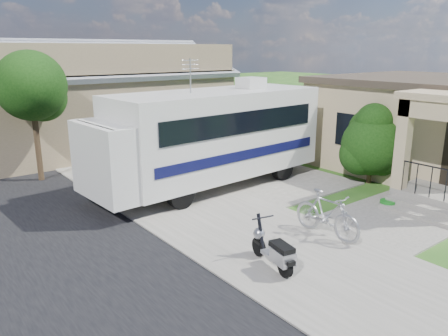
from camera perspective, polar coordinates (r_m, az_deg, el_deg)
ground at (r=11.49m, az=9.80°, el=-8.46°), size 120.00×120.00×0.00m
sidewalk_slab at (r=18.88m, az=-15.41°, el=0.76°), size 4.00×80.00×0.06m
driveway_slab at (r=15.52m, az=1.27°, el=-1.81°), size 7.00×6.00×0.05m
walk_slab at (r=13.24m, az=21.90°, el=-6.02°), size 4.00×3.00×0.05m
house at (r=18.98m, az=25.21°, el=5.32°), size 9.47×7.80×3.54m
warehouse at (r=22.53m, az=-17.40°, el=7.97°), size 12.50×8.40×5.04m
street_tree_a at (r=16.62m, az=-23.58°, el=9.42°), size 2.44×2.40×4.58m
motorhome at (r=14.61m, az=-1.91°, el=4.40°), size 8.44×3.08×4.26m
shrub at (r=16.06m, az=18.68°, el=3.19°), size 2.30×2.20×2.82m
scooter at (r=9.47m, az=6.59°, el=-10.69°), size 0.66×1.52×1.01m
bicycle at (r=11.16m, az=13.28°, el=-6.18°), size 0.62×1.94×1.16m
garden_hose at (r=13.92m, az=20.59°, el=-4.52°), size 0.46×0.46×0.21m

